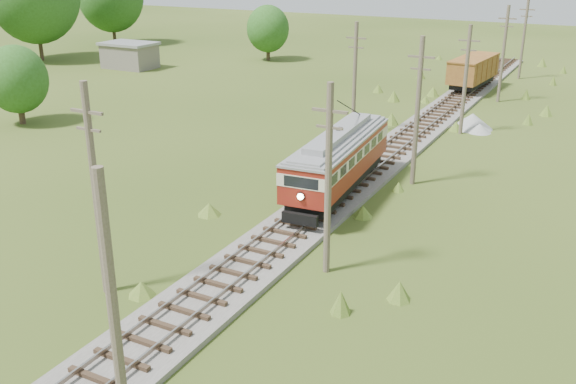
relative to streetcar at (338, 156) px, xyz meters
The scene contains 15 objects.
railbed_main 7.60m from the streetcar, 90.00° to the left, with size 3.60×96.00×0.57m.
streetcar is the anchor object (origin of this frame).
gondola 34.12m from the streetcar, 90.00° to the left, with size 3.51×8.89×2.89m.
gravel_pile 19.51m from the streetcar, 79.42° to the left, with size 3.41×3.62×1.24m.
utility_pole_r_1 22.06m from the streetcar, 81.89° to the right, with size 0.30×0.30×8.80m.
utility_pole_r_2 9.56m from the streetcar, 69.36° to the right, with size 1.60×0.30×8.60m.
utility_pole_r_3 5.72m from the streetcar, 52.94° to the left, with size 1.60×0.30×9.00m.
utility_pole_r_4 17.59m from the streetcar, 80.13° to the left, with size 1.60×0.30×8.40m.
utility_pole_r_5 30.50m from the streetcar, 83.58° to the left, with size 1.60×0.30×8.90m.
utility_pole_r_6 43.40m from the streetcar, 85.77° to the left, with size 1.60×0.30×8.70m.
utility_pole_l_a 15.49m from the streetcar, 105.88° to the right, with size 1.60×0.30×9.00m.
utility_pole_l_b 14.11m from the streetcar, 108.78° to the left, with size 1.60×0.30×8.60m.
tree_mid_a 49.87m from the streetcar, 124.18° to the left, with size 5.46×5.46×7.03m.
tree_mid_c 30.20m from the streetcar, behind, with size 5.04×5.04×6.49m.
shed 48.97m from the streetcar, 144.78° to the left, with size 6.40×4.40×3.10m.
Camera 1 is at (13.83, -5.62, 13.63)m, focal length 40.00 mm.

